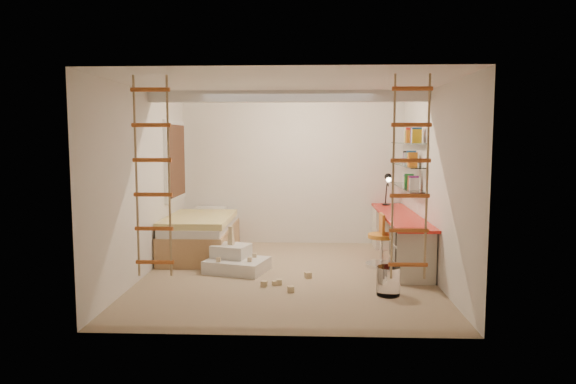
{
  "coord_description": "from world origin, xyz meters",
  "views": [
    {
      "loc": [
        0.3,
        -7.09,
        1.93
      ],
      "look_at": [
        0.0,
        0.3,
        1.15
      ],
      "focal_mm": 32.0,
      "sensor_mm": 36.0,
      "label": 1
    }
  ],
  "objects_px": {
    "desk": "(399,236)",
    "swivel_chair": "(382,247)",
    "play_platform": "(235,261)",
    "bed": "(201,235)"
  },
  "relations": [
    {
      "from": "bed",
      "to": "play_platform",
      "type": "height_order",
      "value": "bed"
    },
    {
      "from": "desk",
      "to": "swivel_chair",
      "type": "xyz_separation_m",
      "value": [
        -0.32,
        -0.32,
        -0.11
      ]
    },
    {
      "from": "swivel_chair",
      "to": "play_platform",
      "type": "bearing_deg",
      "value": -170.89
    },
    {
      "from": "desk",
      "to": "play_platform",
      "type": "bearing_deg",
      "value": -164.96
    },
    {
      "from": "bed",
      "to": "play_platform",
      "type": "distance_m",
      "value": 1.27
    },
    {
      "from": "bed",
      "to": "play_platform",
      "type": "bearing_deg",
      "value": -55.16
    },
    {
      "from": "bed",
      "to": "play_platform",
      "type": "xyz_separation_m",
      "value": [
        0.72,
        -1.03,
        -0.19
      ]
    },
    {
      "from": "bed",
      "to": "swivel_chair",
      "type": "relative_size",
      "value": 2.49
    },
    {
      "from": "desk",
      "to": "swivel_chair",
      "type": "relative_size",
      "value": 3.49
    },
    {
      "from": "desk",
      "to": "bed",
      "type": "height_order",
      "value": "desk"
    }
  ]
}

